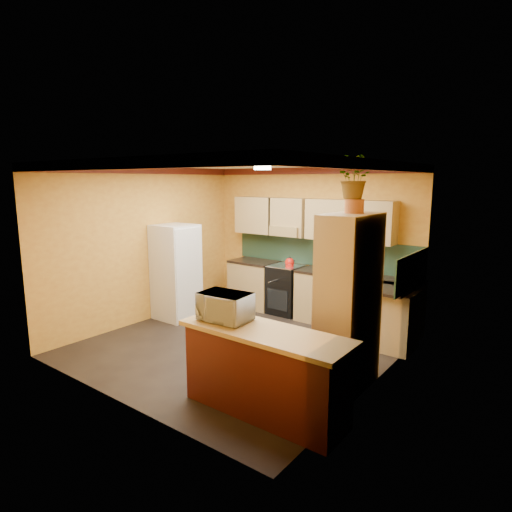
% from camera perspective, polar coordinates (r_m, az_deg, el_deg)
% --- Properties ---
extents(room_shell, '(4.24, 4.24, 2.72)m').
position_cam_1_polar(room_shell, '(6.37, -0.71, 6.62)').
color(room_shell, black).
rests_on(room_shell, ground).
extents(base_cabinets_back, '(3.65, 0.60, 0.88)m').
position_cam_1_polar(base_cabinets_back, '(7.74, 7.94, -5.24)').
color(base_cabinets_back, '#A48656').
rests_on(base_cabinets_back, ground).
extents(countertop_back, '(3.65, 0.62, 0.04)m').
position_cam_1_polar(countertop_back, '(7.64, 8.03, -1.91)').
color(countertop_back, black).
rests_on(countertop_back, base_cabinets_back).
extents(stove, '(0.58, 0.58, 0.91)m').
position_cam_1_polar(stove, '(8.05, 4.05, -4.46)').
color(stove, black).
rests_on(stove, ground).
extents(kettle, '(0.19, 0.19, 0.18)m').
position_cam_1_polar(kettle, '(7.84, 4.51, -0.79)').
color(kettle, red).
rests_on(kettle, stove).
extents(sink, '(0.48, 0.40, 0.03)m').
position_cam_1_polar(sink, '(7.29, 13.36, -2.37)').
color(sink, silver).
rests_on(sink, countertop_back).
extents(base_cabinets_right, '(0.60, 0.80, 0.88)m').
position_cam_1_polar(base_cabinets_right, '(6.72, 17.08, -8.00)').
color(base_cabinets_right, '#A48656').
rests_on(base_cabinets_right, ground).
extents(countertop_right, '(0.62, 0.80, 0.04)m').
position_cam_1_polar(countertop_right, '(6.59, 17.29, -4.19)').
color(countertop_right, black).
rests_on(countertop_right, base_cabinets_right).
extents(fridge, '(0.68, 0.66, 1.70)m').
position_cam_1_polar(fridge, '(7.80, -10.62, -2.10)').
color(fridge, silver).
rests_on(fridge, ground).
extents(pantry, '(0.48, 0.90, 2.10)m').
position_cam_1_polar(pantry, '(5.20, 12.25, -6.05)').
color(pantry, '#A48656').
rests_on(pantry, ground).
extents(fern_pot, '(0.22, 0.22, 0.16)m').
position_cam_1_polar(fern_pot, '(5.05, 12.97, 6.50)').
color(fern_pot, '#AE5C2A').
rests_on(fern_pot, pantry).
extents(fern, '(0.49, 0.44, 0.49)m').
position_cam_1_polar(fern, '(5.04, 13.11, 10.17)').
color(fern, '#A48656').
rests_on(fern, fern_pot).
extents(breakfast_bar, '(1.80, 0.55, 0.88)m').
position_cam_1_polar(breakfast_bar, '(4.72, 1.12, -15.47)').
color(breakfast_bar, '#4E1812').
rests_on(breakfast_bar, ground).
extents(bar_top, '(1.90, 0.65, 0.05)m').
position_cam_1_polar(bar_top, '(4.53, 1.14, -10.16)').
color(bar_top, tan).
rests_on(bar_top, breakfast_bar).
extents(microwave, '(0.60, 0.43, 0.31)m').
position_cam_1_polar(microwave, '(4.80, -4.18, -6.74)').
color(microwave, silver).
rests_on(microwave, bar_top).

